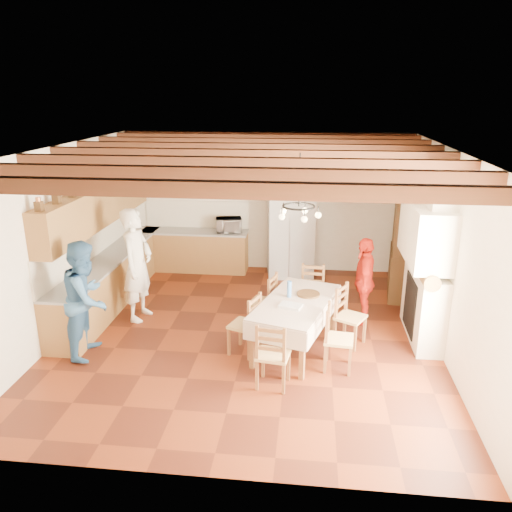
# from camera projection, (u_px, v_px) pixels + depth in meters

# --- Properties ---
(floor) EXTENTS (6.00, 6.50, 0.02)m
(floor) POSITION_uv_depth(u_px,v_px,m) (248.00, 334.00, 8.23)
(floor) COLOR #471B0F
(floor) RESTS_ON ground
(ceiling) EXTENTS (6.00, 6.50, 0.02)m
(ceiling) POSITION_uv_depth(u_px,v_px,m) (247.00, 148.00, 7.28)
(ceiling) COLOR white
(ceiling) RESTS_ON ground
(wall_back) EXTENTS (6.00, 0.02, 3.00)m
(wall_back) POSITION_uv_depth(u_px,v_px,m) (266.00, 202.00, 10.83)
(wall_back) COLOR beige
(wall_back) RESTS_ON ground
(wall_front) EXTENTS (6.00, 0.02, 3.00)m
(wall_front) POSITION_uv_depth(u_px,v_px,m) (204.00, 349.00, 4.68)
(wall_front) COLOR beige
(wall_front) RESTS_ON ground
(wall_left) EXTENTS (0.02, 6.50, 3.00)m
(wall_left) POSITION_uv_depth(u_px,v_px,m) (63.00, 240.00, 8.07)
(wall_left) COLOR beige
(wall_left) RESTS_ON ground
(wall_right) EXTENTS (0.02, 6.50, 3.00)m
(wall_right) POSITION_uv_depth(u_px,v_px,m) (447.00, 253.00, 7.44)
(wall_right) COLOR beige
(wall_right) RESTS_ON ground
(ceiling_beams) EXTENTS (6.00, 6.30, 0.16)m
(ceiling_beams) POSITION_uv_depth(u_px,v_px,m) (247.00, 155.00, 7.31)
(ceiling_beams) COLOR #3C2313
(ceiling_beams) RESTS_ON ground
(lower_cabinets_left) EXTENTS (0.60, 4.30, 0.86)m
(lower_cabinets_left) POSITION_uv_depth(u_px,v_px,m) (113.00, 280.00, 9.37)
(lower_cabinets_left) COLOR brown
(lower_cabinets_left) RESTS_ON ground
(lower_cabinets_back) EXTENTS (2.30, 0.60, 0.86)m
(lower_cabinets_back) POSITION_uv_depth(u_px,v_px,m) (195.00, 251.00, 11.04)
(lower_cabinets_back) COLOR brown
(lower_cabinets_back) RESTS_ON ground
(countertop_left) EXTENTS (0.62, 4.30, 0.04)m
(countertop_left) POSITION_uv_depth(u_px,v_px,m) (110.00, 257.00, 9.23)
(countertop_left) COLOR gray
(countertop_left) RESTS_ON lower_cabinets_left
(countertop_back) EXTENTS (2.34, 0.62, 0.04)m
(countertop_back) POSITION_uv_depth(u_px,v_px,m) (194.00, 231.00, 10.90)
(countertop_back) COLOR gray
(countertop_back) RESTS_ON lower_cabinets_back
(backsplash_left) EXTENTS (0.03, 4.30, 0.60)m
(backsplash_left) POSITION_uv_depth(u_px,v_px,m) (94.00, 240.00, 9.15)
(backsplash_left) COLOR silver
(backsplash_left) RESTS_ON ground
(backsplash_back) EXTENTS (2.30, 0.03, 0.60)m
(backsplash_back) POSITION_uv_depth(u_px,v_px,m) (197.00, 214.00, 11.06)
(backsplash_back) COLOR silver
(backsplash_back) RESTS_ON ground
(upper_cabinets) EXTENTS (0.35, 4.20, 0.70)m
(upper_cabinets) POSITION_uv_depth(u_px,v_px,m) (99.00, 206.00, 8.93)
(upper_cabinets) COLOR brown
(upper_cabinets) RESTS_ON ground
(fireplace) EXTENTS (0.56, 1.60, 2.80)m
(fireplace) POSITION_uv_depth(u_px,v_px,m) (424.00, 255.00, 7.69)
(fireplace) COLOR #F0EAC7
(fireplace) RESTS_ON ground
(wall_picture) EXTENTS (0.34, 0.03, 0.42)m
(wall_picture) POSITION_uv_depth(u_px,v_px,m) (339.00, 188.00, 10.53)
(wall_picture) COLOR black
(wall_picture) RESTS_ON ground
(refrigerator) EXTENTS (1.05, 0.90, 1.90)m
(refrigerator) POSITION_uv_depth(u_px,v_px,m) (290.00, 232.00, 10.60)
(refrigerator) COLOR silver
(refrigerator) RESTS_ON floor
(hutch) EXTENTS (0.62, 1.20, 2.08)m
(hutch) POSITION_uv_depth(u_px,v_px,m) (404.00, 244.00, 9.46)
(hutch) COLOR #39250F
(hutch) RESTS_ON floor
(dining_table) EXTENTS (1.41, 2.00, 0.79)m
(dining_table) POSITION_uv_depth(u_px,v_px,m) (296.00, 306.00, 7.55)
(dining_table) COLOR beige
(dining_table) RESTS_ON floor
(chandelier) EXTENTS (0.47, 0.47, 0.03)m
(chandelier) POSITION_uv_depth(u_px,v_px,m) (299.00, 206.00, 7.06)
(chandelier) COLOR black
(chandelier) RESTS_ON ground
(chair_left_near) EXTENTS (0.52, 0.53, 0.96)m
(chair_left_near) POSITION_uv_depth(u_px,v_px,m) (244.00, 324.00, 7.48)
(chair_left_near) COLOR brown
(chair_left_near) RESTS_ON floor
(chair_left_far) EXTENTS (0.50, 0.51, 0.96)m
(chair_left_far) POSITION_uv_depth(u_px,v_px,m) (263.00, 301.00, 8.29)
(chair_left_far) COLOR brown
(chair_left_far) RESTS_ON floor
(chair_right_near) EXTENTS (0.44, 0.46, 0.96)m
(chair_right_near) POSITION_uv_depth(u_px,v_px,m) (339.00, 338.00, 7.05)
(chair_right_near) COLOR brown
(chair_right_near) RESTS_ON floor
(chair_right_far) EXTENTS (0.55, 0.56, 0.96)m
(chair_right_far) POSITION_uv_depth(u_px,v_px,m) (351.00, 316.00, 7.73)
(chair_right_far) COLOR brown
(chair_right_far) RESTS_ON floor
(chair_end_near) EXTENTS (0.47, 0.46, 0.96)m
(chair_end_near) POSITION_uv_depth(u_px,v_px,m) (273.00, 354.00, 6.63)
(chair_end_near) COLOR brown
(chair_end_near) RESTS_ON floor
(chair_end_far) EXTENTS (0.44, 0.42, 0.96)m
(chair_end_far) POSITION_uv_depth(u_px,v_px,m) (312.00, 293.00, 8.61)
(chair_end_far) COLOR brown
(chair_end_far) RESTS_ON floor
(person_man) EXTENTS (0.57, 0.77, 1.96)m
(person_man) POSITION_uv_depth(u_px,v_px,m) (137.00, 265.00, 8.51)
(person_man) COLOR white
(person_man) RESTS_ON floor
(person_woman_blue) EXTENTS (0.72, 0.90, 1.78)m
(person_woman_blue) POSITION_uv_depth(u_px,v_px,m) (87.00, 299.00, 7.36)
(person_woman_blue) COLOR teal
(person_woman_blue) RESTS_ON floor
(person_woman_red) EXTENTS (0.45, 0.92, 1.51)m
(person_woman_red) POSITION_uv_depth(u_px,v_px,m) (364.00, 281.00, 8.41)
(person_woman_red) COLOR red
(person_woman_red) RESTS_ON floor
(microwave) EXTENTS (0.61, 0.48, 0.30)m
(microwave) POSITION_uv_depth(u_px,v_px,m) (229.00, 225.00, 10.76)
(microwave) COLOR silver
(microwave) RESTS_ON countertop_back
(fridge_vase) EXTENTS (0.32, 0.32, 0.29)m
(fridge_vase) POSITION_uv_depth(u_px,v_px,m) (290.00, 181.00, 10.26)
(fridge_vase) COLOR #39250F
(fridge_vase) RESTS_ON refrigerator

